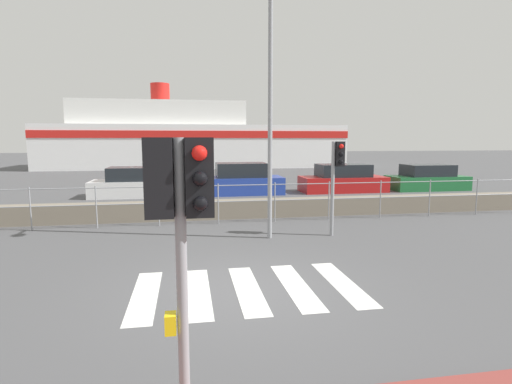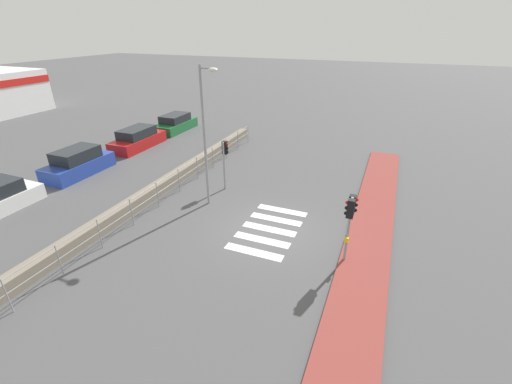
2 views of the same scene
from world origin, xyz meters
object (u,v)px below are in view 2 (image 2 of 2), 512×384
object	(u,v)px
streetlamp	(206,125)
parked_car_blue	(78,163)
traffic_light_far	(225,155)
parked_car_red	(138,139)
traffic_light_near	(350,213)
parked_car_green	(176,124)

from	to	relation	value
streetlamp	parked_car_blue	xyz separation A→B (m)	(0.42, 9.12, -3.33)
traffic_light_far	parked_car_red	xyz separation A→B (m)	(3.84, 9.00, -1.33)
traffic_light_near	traffic_light_far	world-z (taller)	traffic_light_near
traffic_light_near	streetlamp	world-z (taller)	streetlamp
parked_car_red	parked_car_green	world-z (taller)	parked_car_red
parked_car_blue	parked_car_red	distance (m)	5.30
parked_car_blue	parked_car_red	world-z (taller)	parked_car_blue
parked_car_blue	parked_car_green	world-z (taller)	parked_car_blue
traffic_light_near	parked_car_green	distance (m)	20.51
traffic_light_far	parked_car_blue	size ratio (longest dim) A/B	0.64
parked_car_red	parked_car_green	size ratio (longest dim) A/B	1.06
traffic_light_near	streetlamp	distance (m)	7.47
parked_car_blue	parked_car_green	size ratio (longest dim) A/B	0.99
parked_car_blue	parked_car_red	xyz separation A→B (m)	(5.30, -0.00, -0.05)
traffic_light_near	parked_car_blue	distance (m)	16.27
traffic_light_far	parked_car_blue	xyz separation A→B (m)	(-1.46, 9.00, -1.28)
traffic_light_near	parked_car_green	xyz separation A→B (m)	(12.76, 15.99, -1.53)
streetlamp	parked_car_red	bearing A→B (deg)	57.87
traffic_light_near	parked_car_red	distance (m)	17.93
streetlamp	parked_car_green	size ratio (longest dim) A/B	1.60
streetlamp	parked_car_green	distance (m)	14.32
streetlamp	parked_car_green	bearing A→B (deg)	40.97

